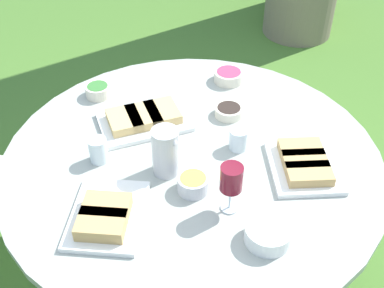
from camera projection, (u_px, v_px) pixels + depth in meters
ground_plane at (192, 273)px, 2.38m from camera, size 40.00×40.00×0.00m
dining_table at (192, 174)px, 1.94m from camera, size 1.48×1.48×0.78m
water_pitcher at (166, 152)px, 1.75m from camera, size 0.11×0.10×0.19m
wine_glass at (231, 180)px, 1.58m from camera, size 0.08×0.08×0.19m
platter_bread_main at (144, 119)px, 2.02m from camera, size 0.39×0.44×0.06m
platter_charcuterie at (304, 164)px, 1.80m from camera, size 0.39×0.39×0.06m
platter_sandwich_side at (106, 216)px, 1.61m from camera, size 0.39×0.40×0.07m
bowl_fries at (193, 183)px, 1.71m from camera, size 0.11×0.11×0.06m
bowl_salad at (98, 90)px, 2.17m from camera, size 0.11×0.11×0.05m
bowl_olives at (229, 111)px, 2.06m from camera, size 0.12×0.12×0.04m
bowl_dip_red at (229, 76)px, 2.27m from camera, size 0.14×0.14×0.05m
bowl_dip_cream at (268, 233)px, 1.54m from camera, size 0.15×0.15×0.06m
cup_water_near at (238, 139)px, 1.89m from camera, size 0.07×0.07×0.09m
cup_water_far at (98, 150)px, 1.83m from camera, size 0.07×0.07×0.10m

